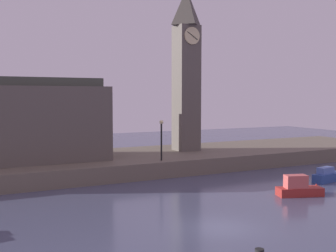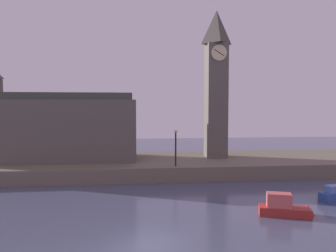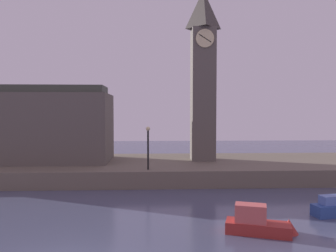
{
  "view_description": "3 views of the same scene",
  "coord_description": "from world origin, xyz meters",
  "px_view_note": "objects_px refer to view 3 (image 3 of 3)",
  "views": [
    {
      "loc": [
        -12.9,
        -19.26,
        7.46
      ],
      "look_at": [
        3.99,
        14.68,
        4.72
      ],
      "focal_mm": 44.35,
      "sensor_mm": 36.0,
      "label": 1
    },
    {
      "loc": [
        -0.62,
        -16.45,
        7.42
      ],
      "look_at": [
        2.76,
        15.3,
        5.6
      ],
      "focal_mm": 33.48,
      "sensor_mm": 36.0,
      "label": 2
    },
    {
      "loc": [
        4.04,
        -13.24,
        6.53
      ],
      "look_at": [
        5.36,
        17.0,
        5.22
      ],
      "focal_mm": 34.96,
      "sensor_mm": 36.0,
      "label": 3
    }
  ],
  "objects_px": {
    "parliament_hall": "(20,124)",
    "streetlamp": "(148,143)",
    "boat_dinghy_red": "(262,224)",
    "clock_tower": "(203,73)"
  },
  "relations": [
    {
      "from": "boat_dinghy_red",
      "to": "clock_tower",
      "type": "bearing_deg",
      "value": 92.44
    },
    {
      "from": "clock_tower",
      "to": "streetlamp",
      "type": "distance_m",
      "value": 10.28
    },
    {
      "from": "clock_tower",
      "to": "parliament_hall",
      "type": "distance_m",
      "value": 19.4
    },
    {
      "from": "clock_tower",
      "to": "boat_dinghy_red",
      "type": "xyz_separation_m",
      "value": [
        0.72,
        -16.75,
        -10.05
      ]
    },
    {
      "from": "parliament_hall",
      "to": "streetlamp",
      "type": "bearing_deg",
      "value": -21.95
    },
    {
      "from": "clock_tower",
      "to": "parliament_hall",
      "type": "relative_size",
      "value": 1.01
    },
    {
      "from": "clock_tower",
      "to": "streetlamp",
      "type": "xyz_separation_m",
      "value": [
        -5.59,
        -5.39,
        -6.73
      ]
    },
    {
      "from": "streetlamp",
      "to": "boat_dinghy_red",
      "type": "height_order",
      "value": "streetlamp"
    },
    {
      "from": "parliament_hall",
      "to": "boat_dinghy_red",
      "type": "height_order",
      "value": "parliament_hall"
    },
    {
      "from": "streetlamp",
      "to": "clock_tower",
      "type": "bearing_deg",
      "value": 43.93
    }
  ]
}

